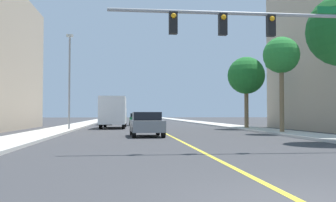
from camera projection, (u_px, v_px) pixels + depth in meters
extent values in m
plane|color=#38383A|center=(149.00, 125.00, 47.62)|extent=(192.00, 192.00, 0.00)
cube|color=beige|center=(81.00, 125.00, 46.69)|extent=(2.79, 168.00, 0.15)
cube|color=beige|center=(214.00, 124.00, 48.56)|extent=(2.79, 168.00, 0.15)
cube|color=yellow|center=(149.00, 125.00, 47.62)|extent=(0.16, 144.00, 0.01)
cylinder|color=gray|center=(250.00, 14.00, 14.62)|extent=(11.05, 0.14, 0.14)
cube|color=black|center=(271.00, 26.00, 14.69)|extent=(0.32, 0.24, 0.84)
sphere|color=orange|center=(272.00, 19.00, 14.56)|extent=(0.20, 0.20, 0.20)
cube|color=black|center=(223.00, 24.00, 14.48)|extent=(0.32, 0.24, 0.84)
sphere|color=orange|center=(224.00, 17.00, 14.35)|extent=(0.20, 0.20, 0.20)
cube|color=black|center=(173.00, 23.00, 14.27)|extent=(0.32, 0.24, 0.84)
sphere|color=orange|center=(174.00, 16.00, 14.14)|extent=(0.20, 0.20, 0.20)
cube|color=#147233|center=(330.00, 10.00, 14.99)|extent=(1.10, 0.04, 0.28)
cylinder|color=gray|center=(69.00, 83.00, 31.47)|extent=(0.16, 0.16, 7.73)
cube|color=beige|center=(70.00, 36.00, 31.61)|extent=(0.56, 0.28, 0.20)
cone|color=#195B23|center=(335.00, 39.00, 19.79)|extent=(1.90, 0.82, 1.50)
cone|color=#195B23|center=(320.00, 37.00, 19.35)|extent=(1.14, 1.19, 1.69)
cylinder|color=brown|center=(282.00, 93.00, 26.77)|extent=(0.32, 0.32, 5.50)
sphere|color=#287F33|center=(281.00, 55.00, 26.86)|extent=(2.60, 2.60, 2.60)
cone|color=#287F33|center=(291.00, 58.00, 27.01)|extent=(0.52, 1.21, 1.14)
cone|color=#287F33|center=(281.00, 59.00, 27.60)|extent=(1.38, 0.93, 1.11)
cone|color=#287F33|center=(272.00, 59.00, 27.45)|extent=(1.44, 1.18, 1.34)
cone|color=#287F33|center=(271.00, 58.00, 26.75)|extent=(0.46, 1.32, 1.46)
cone|color=#287F33|center=(280.00, 56.00, 26.13)|extent=(1.19, 0.89, 1.21)
cone|color=#287F33|center=(291.00, 57.00, 26.29)|extent=(1.03, 0.89, 1.30)
cylinder|color=brown|center=(246.00, 101.00, 34.87)|extent=(0.38, 0.38, 4.85)
sphere|color=#1E6B28|center=(246.00, 75.00, 34.95)|extent=(3.46, 3.46, 3.46)
cone|color=#1E6B28|center=(257.00, 78.00, 35.05)|extent=(0.44, 1.78, 1.30)
cone|color=#1E6B28|center=(242.00, 79.00, 35.96)|extent=(1.60, 0.56, 1.51)
cone|color=#1E6B28|center=(235.00, 78.00, 35.01)|extent=(0.68, 1.78, 1.44)
cone|color=#1E6B28|center=(252.00, 76.00, 33.94)|extent=(1.69, 0.68, 1.76)
cube|color=#196638|center=(137.00, 120.00, 45.49)|extent=(1.75, 4.35, 0.68)
cube|color=black|center=(137.00, 115.00, 45.43)|extent=(1.53, 2.18, 0.47)
cylinder|color=black|center=(130.00, 123.00, 47.00)|extent=(0.22, 0.64, 0.64)
cylinder|color=black|center=(142.00, 122.00, 47.17)|extent=(0.22, 0.64, 0.64)
cylinder|color=black|center=(130.00, 123.00, 43.78)|extent=(0.22, 0.64, 0.64)
cylinder|color=black|center=(144.00, 123.00, 43.95)|extent=(0.22, 0.64, 0.64)
cube|color=slate|center=(147.00, 126.00, 23.54)|extent=(2.08, 3.92, 0.70)
cube|color=black|center=(147.00, 116.00, 23.56)|extent=(1.77, 1.77, 0.52)
cylinder|color=black|center=(132.00, 130.00, 24.76)|extent=(0.24, 0.65, 0.64)
cylinder|color=black|center=(158.00, 130.00, 25.01)|extent=(0.24, 0.65, 0.64)
cylinder|color=black|center=(134.00, 133.00, 22.04)|extent=(0.24, 0.65, 0.64)
cylinder|color=black|center=(163.00, 132.00, 22.29)|extent=(0.24, 0.65, 0.64)
cube|color=white|center=(105.00, 120.00, 48.16)|extent=(1.79, 4.62, 0.61)
cube|color=black|center=(105.00, 116.00, 48.17)|extent=(1.54, 2.31, 0.50)
cylinder|color=black|center=(111.00, 123.00, 46.52)|extent=(0.23, 0.64, 0.64)
cylinder|color=black|center=(99.00, 123.00, 46.33)|extent=(0.23, 0.64, 0.64)
cylinder|color=black|center=(112.00, 122.00, 49.98)|extent=(0.23, 0.64, 0.64)
cylinder|color=black|center=(100.00, 122.00, 49.79)|extent=(0.23, 0.64, 0.64)
cube|color=silver|center=(115.00, 115.00, 39.83)|extent=(2.45, 2.11, 1.60)
cube|color=silver|center=(113.00, 110.00, 36.20)|extent=(2.53, 5.32, 2.60)
cylinder|color=black|center=(105.00, 123.00, 39.71)|extent=(0.30, 0.91, 0.90)
cylinder|color=black|center=(125.00, 123.00, 39.89)|extent=(0.30, 0.91, 0.90)
cylinder|color=black|center=(101.00, 124.00, 34.75)|extent=(0.30, 0.91, 0.90)
cylinder|color=black|center=(124.00, 124.00, 34.94)|extent=(0.30, 0.91, 0.90)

